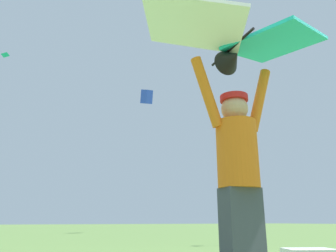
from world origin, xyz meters
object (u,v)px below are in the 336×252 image
held_stunt_kite (235,41)px  distant_kite_teal_mid_right (5,55)px  kite_flyer_person (238,173)px  distant_kite_blue_high_right (147,97)px  marker_flag (227,181)px

held_stunt_kite → distant_kite_teal_mid_right: 29.22m
kite_flyer_person → distant_kite_blue_high_right: bearing=70.3°
distant_kite_teal_mid_right → distant_kite_blue_high_right: 16.36m
kite_flyer_person → marker_flag: size_ratio=1.09×
kite_flyer_person → held_stunt_kite: held_stunt_kite is taller
held_stunt_kite → marker_flag: 5.79m
held_stunt_kite → distant_kite_blue_high_right: bearing=70.3°
kite_flyer_person → held_stunt_kite: size_ratio=1.03×
kite_flyer_person → distant_kite_teal_mid_right: size_ratio=2.91×
held_stunt_kite → marker_flag: bearing=54.5°
held_stunt_kite → marker_flag: size_ratio=1.06×
distant_kite_blue_high_right → marker_flag: distant_kite_blue_high_right is taller
marker_flag → distant_kite_teal_mid_right: bearing=105.9°
distant_kite_blue_high_right → marker_flag: (-1.60, -9.16, -5.76)m
kite_flyer_person → distant_kite_blue_high_right: size_ratio=2.02×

